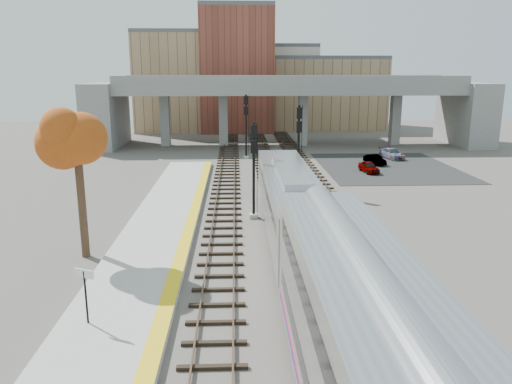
# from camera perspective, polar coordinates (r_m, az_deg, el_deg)

# --- Properties ---
(ground) EXTENTS (160.00, 160.00, 0.00)m
(ground) POSITION_cam_1_polar(r_m,az_deg,el_deg) (26.44, 2.89, -8.80)
(ground) COLOR #47423D
(ground) RESTS_ON ground
(platform) EXTENTS (4.50, 60.00, 0.35)m
(platform) POSITION_cam_1_polar(r_m,az_deg,el_deg) (26.73, -12.95, -8.49)
(platform) COLOR #9E9E99
(platform) RESTS_ON ground
(yellow_strip) EXTENTS (0.70, 60.00, 0.01)m
(yellow_strip) POSITION_cam_1_polar(r_m,az_deg,el_deg) (26.38, -8.87, -8.18)
(yellow_strip) COLOR yellow
(yellow_strip) RESTS_ON platform
(tracks) EXTENTS (10.70, 95.00, 0.25)m
(tracks) POSITION_cam_1_polar(r_m,az_deg,el_deg) (38.30, 2.61, -1.51)
(tracks) COLOR black
(tracks) RESTS_ON ground
(overpass) EXTENTS (54.00, 12.00, 9.50)m
(overpass) POSITION_cam_1_polar(r_m,az_deg,el_deg) (69.83, 3.68, 10.13)
(overpass) COLOR slate
(overpass) RESTS_ON ground
(buildings_far) EXTENTS (43.00, 21.00, 20.60)m
(buildings_far) POSITION_cam_1_polar(r_m,az_deg,el_deg) (90.99, -0.08, 12.28)
(buildings_far) COLOR #9D7F5B
(buildings_far) RESTS_ON ground
(parking_lot) EXTENTS (14.00, 18.00, 0.04)m
(parking_lot) POSITION_cam_1_polar(r_m,az_deg,el_deg) (55.72, 14.75, 2.80)
(parking_lot) COLOR black
(parking_lot) RESTS_ON ground
(locomotive) EXTENTS (3.02, 19.05, 4.10)m
(locomotive) POSITION_cam_1_polar(r_m,az_deg,el_deg) (31.06, 3.86, -0.94)
(locomotive) COLOR #A8AAB2
(locomotive) RESTS_ON ground
(signal_mast_near) EXTENTS (0.60, 0.64, 6.74)m
(signal_mast_near) POSITION_cam_1_polar(r_m,az_deg,el_deg) (34.35, -0.26, 2.23)
(signal_mast_near) COLOR #9E9E99
(signal_mast_near) RESTS_ON ground
(signal_mast_mid) EXTENTS (0.60, 0.64, 7.33)m
(signal_mast_mid) POSITION_cam_1_polar(r_m,az_deg,el_deg) (42.54, 4.89, 4.96)
(signal_mast_mid) COLOR #9E9E99
(signal_mast_mid) RESTS_ON ground
(signal_mast_far) EXTENTS (0.60, 0.64, 7.45)m
(signal_mast_far) POSITION_cam_1_polar(r_m,az_deg,el_deg) (58.74, -1.14, 7.49)
(signal_mast_far) COLOR #9E9E99
(signal_mast_far) RESTS_ON ground
(station_sign) EXTENTS (0.84, 0.41, 2.27)m
(station_sign) POSITION_cam_1_polar(r_m,az_deg,el_deg) (20.87, -18.97, -10.01)
(station_sign) COLOR black
(station_sign) RESTS_ON platform
(tree) EXTENTS (3.60, 3.60, 9.06)m
(tree) POSITION_cam_1_polar(r_m,az_deg,el_deg) (28.12, -19.87, 5.97)
(tree) COLOR #382619
(tree) RESTS_ON ground
(car_a) EXTENTS (1.72, 3.41, 1.11)m
(car_a) POSITION_cam_1_polar(r_m,az_deg,el_deg) (52.00, 12.78, 2.80)
(car_a) COLOR #99999E
(car_a) RESTS_ON parking_lot
(car_b) EXTENTS (1.95, 3.42, 1.07)m
(car_b) POSITION_cam_1_polar(r_m,az_deg,el_deg) (56.62, 13.42, 3.61)
(car_b) COLOR #99999E
(car_b) RESTS_ON parking_lot
(car_c) EXTENTS (2.45, 4.28, 1.17)m
(car_c) POSITION_cam_1_polar(r_m,az_deg,el_deg) (61.03, 15.27, 4.26)
(car_c) COLOR #99999E
(car_c) RESTS_ON parking_lot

